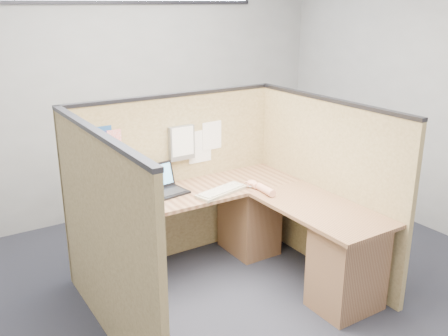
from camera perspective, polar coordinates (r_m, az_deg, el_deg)
floor at (r=4.14m, az=1.41°, el=-14.97°), size 5.00×5.00×0.00m
wall_back at (r=5.54m, az=-11.75°, el=8.89°), size 5.00×0.00×5.00m
cubicle_partitions at (r=4.11m, az=-1.84°, el=-3.18°), size 2.06×1.83×1.53m
l_desk at (r=4.24m, az=1.36°, el=-8.00°), size 1.95×1.75×0.73m
laptop at (r=4.31m, az=-6.83°, el=-1.98°), size 0.35×0.35×0.23m
keyboard at (r=4.26m, az=-0.28°, el=-2.66°), size 0.51×0.28×0.03m
mouse at (r=4.40m, az=3.20°, el=-1.96°), size 0.10×0.06×0.04m
hand_forearm at (r=4.30m, az=4.27°, el=-2.25°), size 0.10×0.35×0.07m
blue_poster at (r=4.17m, az=-13.70°, el=3.20°), size 0.16×0.01×0.22m
american_flag at (r=4.17m, az=-13.25°, el=3.12°), size 0.21×0.01×0.35m
file_holder at (r=4.45m, az=-4.86°, el=2.89°), size 0.24×0.05×0.31m
paper_left at (r=4.63m, az=-1.38°, el=3.72°), size 0.21×0.01×0.26m
paper_right at (r=4.58m, az=-2.77°, el=2.45°), size 0.24×0.01×0.30m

